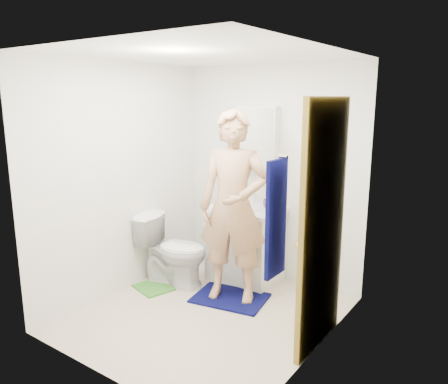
# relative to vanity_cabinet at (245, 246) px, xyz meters

# --- Properties ---
(floor) EXTENTS (2.20, 2.40, 0.02)m
(floor) POSITION_rel_vanity_cabinet_xyz_m (0.15, -0.91, -0.41)
(floor) COLOR beige
(floor) RESTS_ON ground
(ceiling) EXTENTS (2.20, 2.40, 0.02)m
(ceiling) POSITION_rel_vanity_cabinet_xyz_m (0.15, -0.91, 2.01)
(ceiling) COLOR white
(ceiling) RESTS_ON ground
(wall_back) EXTENTS (2.20, 0.02, 2.40)m
(wall_back) POSITION_rel_vanity_cabinet_xyz_m (0.15, 0.30, 0.80)
(wall_back) COLOR silver
(wall_back) RESTS_ON ground
(wall_front) EXTENTS (2.20, 0.02, 2.40)m
(wall_front) POSITION_rel_vanity_cabinet_xyz_m (0.15, -2.12, 0.80)
(wall_front) COLOR silver
(wall_front) RESTS_ON ground
(wall_left) EXTENTS (0.02, 2.40, 2.40)m
(wall_left) POSITION_rel_vanity_cabinet_xyz_m (-0.96, -0.91, 0.80)
(wall_left) COLOR silver
(wall_left) RESTS_ON ground
(wall_right) EXTENTS (0.02, 2.40, 2.40)m
(wall_right) POSITION_rel_vanity_cabinet_xyz_m (1.26, -0.91, 0.80)
(wall_right) COLOR silver
(wall_right) RESTS_ON ground
(vanity_cabinet) EXTENTS (0.75, 0.55, 0.80)m
(vanity_cabinet) POSITION_rel_vanity_cabinet_xyz_m (0.00, 0.00, 0.00)
(vanity_cabinet) COLOR white
(vanity_cabinet) RESTS_ON floor
(countertop) EXTENTS (0.79, 0.59, 0.05)m
(countertop) POSITION_rel_vanity_cabinet_xyz_m (0.00, 0.00, 0.43)
(countertop) COLOR white
(countertop) RESTS_ON vanity_cabinet
(sink_basin) EXTENTS (0.40, 0.40, 0.03)m
(sink_basin) POSITION_rel_vanity_cabinet_xyz_m (0.00, 0.00, 0.44)
(sink_basin) COLOR white
(sink_basin) RESTS_ON countertop
(faucet) EXTENTS (0.03, 0.03, 0.12)m
(faucet) POSITION_rel_vanity_cabinet_xyz_m (0.00, 0.18, 0.51)
(faucet) COLOR silver
(faucet) RESTS_ON countertop
(medicine_cabinet) EXTENTS (0.50, 0.12, 0.70)m
(medicine_cabinet) POSITION_rel_vanity_cabinet_xyz_m (0.00, 0.22, 1.20)
(medicine_cabinet) COLOR white
(medicine_cabinet) RESTS_ON wall_back
(mirror_panel) EXTENTS (0.46, 0.01, 0.66)m
(mirror_panel) POSITION_rel_vanity_cabinet_xyz_m (0.00, 0.16, 1.20)
(mirror_panel) COLOR white
(mirror_panel) RESTS_ON wall_back
(door) EXTENTS (0.05, 0.80, 2.05)m
(door) POSITION_rel_vanity_cabinet_xyz_m (1.22, -0.76, 0.62)
(door) COLOR olive
(door) RESTS_ON ground
(door_knob) EXTENTS (0.07, 0.07, 0.07)m
(door_knob) POSITION_rel_vanity_cabinet_xyz_m (1.18, -1.08, 0.55)
(door_knob) COLOR gold
(door_knob) RESTS_ON door
(towel) EXTENTS (0.03, 0.24, 0.80)m
(towel) POSITION_rel_vanity_cabinet_xyz_m (1.18, -1.48, 0.85)
(towel) COLOR #070941
(towel) RESTS_ON wall_right
(towel_hook) EXTENTS (0.06, 0.02, 0.02)m
(towel_hook) POSITION_rel_vanity_cabinet_xyz_m (1.22, -1.48, 1.27)
(towel_hook) COLOR silver
(towel_hook) RESTS_ON wall_right
(toilet) EXTENTS (0.84, 0.59, 0.79)m
(toilet) POSITION_rel_vanity_cabinet_xyz_m (-0.59, -0.56, -0.01)
(toilet) COLOR white
(toilet) RESTS_ON floor
(bath_mat) EXTENTS (0.81, 0.65, 0.02)m
(bath_mat) POSITION_rel_vanity_cabinet_xyz_m (0.15, -0.53, -0.39)
(bath_mat) COLOR #070941
(bath_mat) RESTS_ON floor
(green_rug) EXTENTS (0.47, 0.43, 0.02)m
(green_rug) POSITION_rel_vanity_cabinet_xyz_m (-0.68, -0.80, -0.39)
(green_rug) COLOR #408D2F
(green_rug) RESTS_ON floor
(soap_dispenser) EXTENTS (0.09, 0.09, 0.19)m
(soap_dispenser) POSITION_rel_vanity_cabinet_xyz_m (-0.30, -0.02, 0.54)
(soap_dispenser) COLOR tan
(soap_dispenser) RESTS_ON countertop
(toothbrush_cup) EXTENTS (0.13, 0.13, 0.10)m
(toothbrush_cup) POSITION_rel_vanity_cabinet_xyz_m (0.22, 0.11, 0.50)
(toothbrush_cup) COLOR #644395
(toothbrush_cup) RESTS_ON countertop
(man) EXTENTS (0.81, 0.67, 1.91)m
(man) POSITION_rel_vanity_cabinet_xyz_m (0.17, -0.50, 0.58)
(man) COLOR tan
(man) RESTS_ON bath_mat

